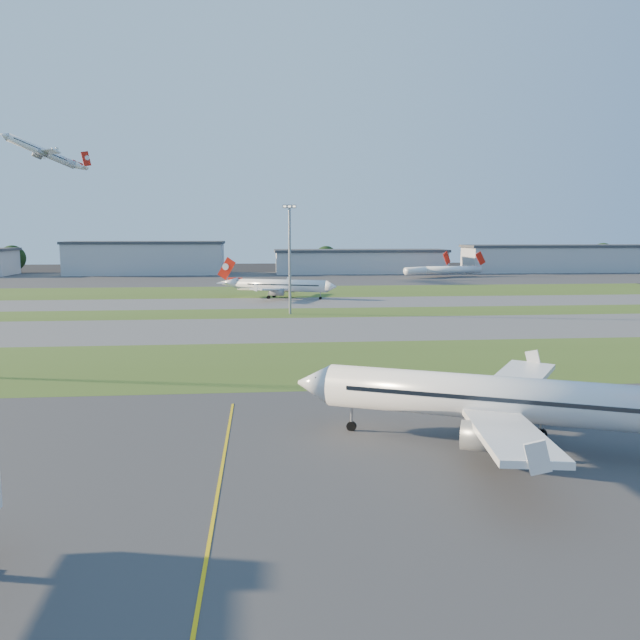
{
  "coord_description": "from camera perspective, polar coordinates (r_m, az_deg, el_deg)",
  "views": [
    {
      "loc": [
        8.6,
        -39.68,
        19.55
      ],
      "look_at": [
        16.7,
        48.4,
        7.0
      ],
      "focal_mm": 35.0,
      "sensor_mm": 36.0,
      "label": 1
    }
  ],
  "objects": [
    {
      "name": "mini_jet_far",
      "position": [
        277.32,
        12.14,
        4.53
      ],
      "size": [
        28.4,
        8.11,
        9.48
      ],
      "rotation": [
        0.0,
        0.0,
        0.19
      ],
      "color": "white",
      "rests_on": "ground"
    },
    {
      "name": "airliner_taxiing",
      "position": [
        184.53,
        -3.64,
        3.15
      ],
      "size": [
        32.64,
        27.66,
        10.7
      ],
      "rotation": [
        0.0,
        0.0,
        2.77
      ],
      "color": "white",
      "rests_on": "ground"
    },
    {
      "name": "taxiway_a",
      "position": [
        126.5,
        -9.09,
        -0.91
      ],
      "size": [
        300.0,
        32.0,
        0.01
      ],
      "primitive_type": "cube",
      "color": "#515154",
      "rests_on": "ground"
    },
    {
      "name": "hangar_west",
      "position": [
        299.76,
        -15.62,
        5.5
      ],
      "size": [
        71.4,
        23.0,
        15.2
      ],
      "color": "#A6A9AE",
      "rests_on": "ground"
    },
    {
      "name": "hangar_east",
      "position": [
        298.64,
        3.71,
        5.39
      ],
      "size": [
        81.6,
        23.0,
        11.2
      ],
      "color": "#A6A9AE",
      "rests_on": "ground"
    },
    {
      "name": "hangar_far_east",
      "position": [
        329.3,
        21.24,
        5.28
      ],
      "size": [
        96.9,
        23.0,
        13.2
      ],
      "color": "#A6A9AE",
      "rests_on": "ground"
    },
    {
      "name": "taxiway_b",
      "position": [
        173.01,
        -8.07,
        1.51
      ],
      "size": [
        300.0,
        26.0,
        0.01
      ],
      "primitive_type": "cube",
      "color": "#515154",
      "rests_on": "ground"
    },
    {
      "name": "tree_west",
      "position": [
        331.85,
        -26.3,
        5.1
      ],
      "size": [
        12.1,
        12.1,
        13.2
      ],
      "color": "black",
      "rests_on": "ground"
    },
    {
      "name": "apron_near",
      "position": [
        45.06,
        -16.53,
        -17.98
      ],
      "size": [
        300.0,
        70.0,
        0.01
      ],
      "primitive_type": "cube",
      "color": "#333335",
      "rests_on": "ground"
    },
    {
      "name": "tree_east",
      "position": [
        324.89,
        13.93,
        5.48
      ],
      "size": [
        10.45,
        10.45,
        11.4
      ],
      "color": "black",
      "rests_on": "ground"
    },
    {
      "name": "tree_far_east",
      "position": [
        357.48,
        24.44,
        5.42
      ],
      "size": [
        12.65,
        12.65,
        13.8
      ],
      "color": "black",
      "rests_on": "ground"
    },
    {
      "name": "ground",
      "position": [
        45.07,
        -16.53,
        -17.99
      ],
      "size": [
        700.0,
        700.0,
        0.0
      ],
      "primitive_type": "plane",
      "color": "black",
      "rests_on": "ground"
    },
    {
      "name": "apron_far",
      "position": [
        265.54,
        -7.11,
        3.79
      ],
      "size": [
        400.0,
        80.0,
        0.01
      ],
      "primitive_type": "cube",
      "color": "#333335",
      "rests_on": "ground"
    },
    {
      "name": "airliner_parked",
      "position": [
        59.47,
        16.48,
        -7.03
      ],
      "size": [
        37.58,
        31.97,
        12.5
      ],
      "rotation": [
        0.0,
        0.0,
        -0.41
      ],
      "color": "white",
      "rests_on": "ground"
    },
    {
      "name": "grass_strip_a",
      "position": [
        94.14,
        -10.4,
        -4.04
      ],
      "size": [
        300.0,
        34.0,
        0.01
      ],
      "primitive_type": "cube",
      "color": "#3B541C",
      "rests_on": "ground"
    },
    {
      "name": "mini_jet_near",
      "position": [
        272.76,
        9.77,
        4.54
      ],
      "size": [
        24.72,
        17.37,
        9.48
      ],
      "rotation": [
        0.0,
        0.0,
        0.59
      ],
      "color": "white",
      "rests_on": "ground"
    },
    {
      "name": "light_mast_centre",
      "position": [
        147.9,
        -2.79,
        6.23
      ],
      "size": [
        3.2,
        0.7,
        25.8
      ],
      "color": "gray",
      "rests_on": "ground"
    },
    {
      "name": "grass_strip_b",
      "position": [
        151.2,
        -8.47,
        0.56
      ],
      "size": [
        300.0,
        18.0,
        0.01
      ],
      "primitive_type": "cube",
      "color": "#3B541C",
      "rests_on": "ground"
    },
    {
      "name": "grass_strip_c",
      "position": [
        205.79,
        -7.63,
        2.55
      ],
      "size": [
        300.0,
        40.0,
        0.01
      ],
      "primitive_type": "cube",
      "color": "#3B541C",
      "rests_on": "ground"
    },
    {
      "name": "tree_mid_east",
      "position": [
        310.54,
        0.56,
        5.72
      ],
      "size": [
        11.55,
        11.55,
        12.6
      ],
      "color": "black",
      "rests_on": "ground"
    },
    {
      "name": "tree_mid_west",
      "position": [
        307.32,
        -10.63,
        5.38
      ],
      "size": [
        9.9,
        9.9,
        10.8
      ],
      "color": "black",
      "rests_on": "ground"
    },
    {
      "name": "airliner_departing",
      "position": [
        285.14,
        -24.0,
        13.87
      ],
      "size": [
        29.13,
        25.1,
        10.26
      ],
      "rotation": [
        0.0,
        0.0,
        0.54
      ],
      "color": "white"
    },
    {
      "name": "yellow_line",
      "position": [
        44.38,
        -9.85,
        -18.18
      ],
      "size": [
        0.25,
        60.0,
        0.02
      ],
      "primitive_type": "cube",
      "color": "gold",
      "rests_on": "ground"
    }
  ]
}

